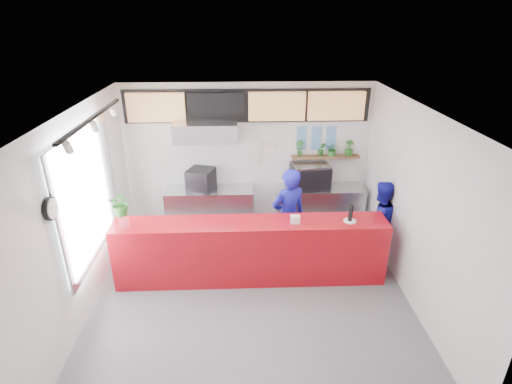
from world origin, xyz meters
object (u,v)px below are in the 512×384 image
(staff_right, at_px, (379,221))
(staff_center, at_px, (288,217))
(panini_oven, at_px, (201,179))
(service_counter, at_px, (251,251))
(espresso_machine, at_px, (310,177))
(pepper_mill, at_px, (351,213))

(staff_right, bearing_deg, staff_center, -12.29)
(panini_oven, distance_m, staff_right, 3.54)
(service_counter, relative_size, panini_oven, 9.27)
(espresso_machine, relative_size, staff_right, 0.49)
(panini_oven, bearing_deg, espresso_machine, 19.61)
(panini_oven, relative_size, espresso_machine, 0.64)
(espresso_machine, bearing_deg, service_counter, -131.38)
(panini_oven, bearing_deg, pepper_mill, -15.89)
(panini_oven, xyz_separation_m, espresso_machine, (2.22, 0.00, 0.02))
(espresso_machine, bearing_deg, staff_right, -55.03)
(service_counter, height_order, staff_center, staff_center)
(staff_center, distance_m, staff_right, 1.66)
(panini_oven, xyz_separation_m, pepper_mill, (2.58, -1.84, 0.14))
(staff_center, xyz_separation_m, pepper_mill, (0.94, -0.57, 0.35))
(staff_right, bearing_deg, panini_oven, -34.09)
(service_counter, distance_m, staff_center, 0.94)
(staff_center, bearing_deg, service_counter, 15.63)
(staff_right, bearing_deg, service_counter, 0.08)
(espresso_machine, bearing_deg, staff_center, -120.95)
(staff_center, bearing_deg, staff_right, 159.02)
(staff_center, height_order, pepper_mill, staff_center)
(service_counter, relative_size, staff_right, 2.94)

